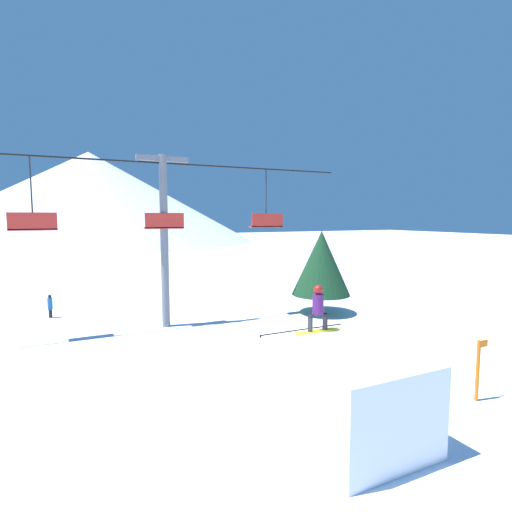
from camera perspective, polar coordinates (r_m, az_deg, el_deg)
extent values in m
plane|color=white|center=(11.07, 5.75, -22.68)|extent=(220.00, 220.00, 0.00)
cone|color=silver|center=(91.34, -22.65, 7.78)|extent=(67.58, 67.58, 18.58)
cube|color=white|center=(10.39, 12.40, -18.33)|extent=(2.66, 3.78, 2.09)
cube|color=silver|center=(11.45, 6.74, -10.53)|extent=(2.66, 0.10, 0.06)
cube|color=yellow|center=(11.31, 8.79, -10.53)|extent=(1.41, 0.26, 0.03)
cylinder|color=black|center=(11.11, 7.74, -9.54)|extent=(0.14, 0.14, 0.44)
cylinder|color=black|center=(11.38, 9.84, -9.21)|extent=(0.14, 0.14, 0.44)
cylinder|color=#471956|center=(11.13, 8.84, -6.85)|extent=(0.31, 0.31, 0.57)
sphere|color=maroon|center=(11.04, 8.88, -4.76)|extent=(0.26, 0.26, 0.26)
cylinder|color=slate|center=(19.26, -12.96, 1.95)|extent=(0.37, 0.37, 8.10)
cube|color=slate|center=(19.41, -13.22, 13.37)|extent=(2.40, 0.24, 0.24)
cylinder|color=black|center=(19.38, -13.20, 12.79)|extent=(18.96, 0.08, 0.08)
cylinder|color=#28282D|center=(18.81, -29.43, 7.86)|extent=(0.06, 0.06, 2.98)
cube|color=red|center=(18.80, -29.21, 3.32)|extent=(1.80, 0.44, 0.08)
cube|color=red|center=(18.61, -29.30, 4.38)|extent=(1.80, 0.08, 0.70)
cylinder|color=#28282D|center=(19.25, -13.10, 8.38)|extent=(0.06, 0.06, 2.98)
cube|color=red|center=(19.23, -13.00, 3.93)|extent=(1.80, 0.44, 0.08)
cube|color=red|center=(19.05, -12.91, 4.97)|extent=(1.80, 0.08, 0.70)
cylinder|color=#28282D|center=(21.09, 1.44, 8.27)|extent=(0.06, 0.06, 2.98)
cube|color=red|center=(21.07, 1.43, 4.22)|extent=(1.80, 0.44, 0.08)
cube|color=red|center=(20.91, 1.66, 5.16)|extent=(1.80, 0.08, 0.70)
cylinder|color=#4C3823|center=(22.17, 9.21, -6.75)|extent=(0.27, 0.27, 1.02)
cone|color=#14381E|center=(21.80, 9.31, -0.97)|extent=(3.14, 3.14, 3.47)
cylinder|color=orange|center=(13.37, 29.10, -14.12)|extent=(0.10, 0.10, 1.77)
cube|color=orange|center=(13.29, 29.72, -10.81)|extent=(0.36, 0.02, 0.20)
cylinder|color=black|center=(23.51, -27.30, -7.31)|extent=(0.17, 0.17, 0.45)
cylinder|color=#1E5693|center=(23.41, -27.35, -6.06)|extent=(0.24, 0.24, 0.60)
sphere|color=#232328|center=(23.33, -27.40, -5.12)|extent=(0.18, 0.18, 0.18)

